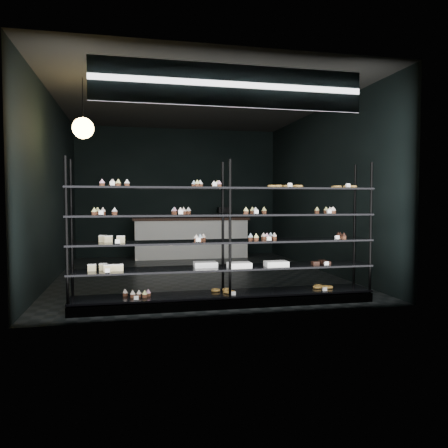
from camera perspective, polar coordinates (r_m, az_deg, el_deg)
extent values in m
cube|color=black|center=(8.25, -3.66, -6.60)|extent=(5.00, 6.00, 0.01)
cube|color=black|center=(8.34, -3.74, 15.56)|extent=(5.00, 6.00, 0.01)
cube|color=black|center=(11.12, -5.98, 4.11)|extent=(5.00, 0.01, 3.20)
cube|color=black|center=(5.19, 1.19, 5.42)|extent=(5.00, 0.01, 3.20)
cube|color=black|center=(8.16, -21.40, 4.33)|extent=(0.01, 6.00, 3.20)
cube|color=black|center=(8.86, 12.55, 4.35)|extent=(0.01, 6.00, 3.20)
cube|color=black|center=(5.88, 0.30, -9.97)|extent=(4.00, 0.50, 0.12)
cylinder|color=black|center=(5.44, -19.86, -1.35)|extent=(0.04, 0.04, 1.85)
cylinder|color=black|center=(5.88, -19.29, -1.03)|extent=(0.04, 0.04, 1.85)
cylinder|color=black|center=(5.53, 0.79, -1.10)|extent=(0.04, 0.04, 1.85)
cylinder|color=black|center=(5.96, -0.15, -0.80)|extent=(0.04, 0.04, 1.85)
cylinder|color=black|center=(6.28, 18.61, -0.77)|extent=(0.04, 0.04, 1.85)
cylinder|color=black|center=(6.66, 16.67, -0.53)|extent=(0.04, 0.04, 1.85)
cube|color=black|center=(5.87, 0.30, -9.11)|extent=(4.00, 0.50, 0.03)
cube|color=black|center=(5.80, 0.30, -5.73)|extent=(4.00, 0.50, 0.02)
cube|color=black|center=(5.76, 0.30, -2.29)|extent=(4.00, 0.50, 0.02)
cube|color=black|center=(5.74, 0.30, 1.20)|extent=(4.00, 0.50, 0.02)
cube|color=black|center=(5.74, 0.30, 4.69)|extent=(4.00, 0.50, 0.02)
cube|color=white|center=(5.43, -13.83, 5.10)|extent=(0.06, 0.04, 0.06)
cube|color=white|center=(5.51, -1.74, 5.15)|extent=(0.05, 0.04, 0.06)
cube|color=white|center=(5.81, 8.82, 5.01)|extent=(0.05, 0.04, 0.06)
cube|color=white|center=(6.16, 16.18, 4.81)|extent=(0.06, 0.04, 0.06)
cube|color=white|center=(5.43, -15.85, 1.38)|extent=(0.06, 0.04, 0.06)
cube|color=white|center=(5.45, -5.84, 1.48)|extent=(0.05, 0.04, 0.06)
cube|color=white|center=(5.66, 4.68, 1.54)|extent=(0.06, 0.04, 0.06)
cube|color=white|center=(6.02, 13.69, 1.55)|extent=(0.06, 0.04, 0.06)
cube|color=white|center=(5.44, -13.84, -2.28)|extent=(0.06, 0.04, 0.06)
cube|color=white|center=(5.50, -3.65, -2.15)|extent=(0.06, 0.04, 0.06)
cube|color=white|center=(5.71, 5.62, -1.97)|extent=(0.05, 0.04, 0.06)
cube|color=white|center=(6.09, 14.66, -1.74)|extent=(0.06, 0.04, 0.06)
cube|color=white|center=(5.49, -15.34, -5.93)|extent=(0.06, 0.04, 0.06)
cube|color=white|center=(6.06, 13.13, -5.08)|extent=(0.06, 0.04, 0.06)
cube|color=white|center=(5.55, -10.93, -9.47)|extent=(0.06, 0.04, 0.06)
cube|color=white|center=(5.70, 1.51, -9.07)|extent=(0.05, 0.04, 0.06)
cube|color=white|center=(6.10, 12.76, -8.36)|extent=(0.06, 0.04, 0.06)
cube|color=#0C0D3D|center=(5.44, 1.00, 17.57)|extent=(3.20, 0.04, 0.45)
cube|color=white|center=(5.42, 1.05, 17.62)|extent=(3.30, 0.02, 0.50)
cylinder|color=black|center=(6.94, -17.99, 15.44)|extent=(0.01, 0.01, 0.58)
sphere|color=#FFC259|center=(6.86, -17.93, 11.83)|extent=(0.31, 0.31, 0.31)
cube|color=silver|center=(10.69, -4.33, -1.95)|extent=(2.70, 0.60, 0.92)
cube|color=black|center=(10.66, -4.34, 0.68)|extent=(2.81, 0.65, 0.06)
cube|color=black|center=(10.79, -0.03, 1.54)|extent=(0.30, 0.30, 0.25)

